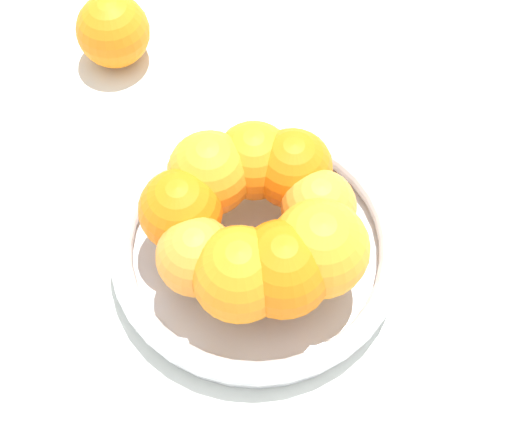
# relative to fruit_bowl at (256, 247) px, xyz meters

# --- Properties ---
(ground_plane) EXTENTS (4.00, 4.00, 0.00)m
(ground_plane) POSITION_rel_fruit_bowl_xyz_m (0.00, 0.00, -0.02)
(ground_plane) COLOR silver
(fruit_bowl) EXTENTS (0.26, 0.26, 0.03)m
(fruit_bowl) POSITION_rel_fruit_bowl_xyz_m (0.00, 0.00, 0.00)
(fruit_bowl) COLOR silver
(fruit_bowl) RESTS_ON ground_plane
(orange_pile) EXTENTS (0.20, 0.19, 0.08)m
(orange_pile) POSITION_rel_fruit_bowl_xyz_m (0.00, -0.00, 0.05)
(orange_pile) COLOR orange
(orange_pile) RESTS_ON fruit_bowl
(stray_orange) EXTENTS (0.08, 0.08, 0.08)m
(stray_orange) POSITION_rel_fruit_bowl_xyz_m (-0.26, 0.13, 0.02)
(stray_orange) COLOR orange
(stray_orange) RESTS_ON ground_plane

